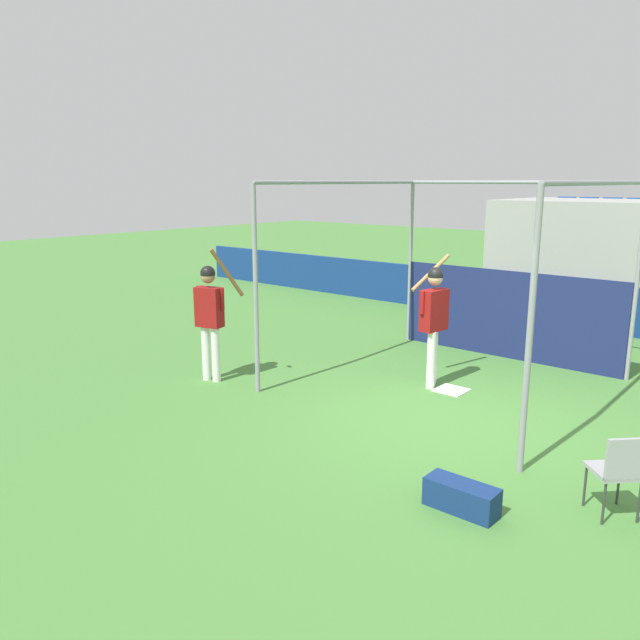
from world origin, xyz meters
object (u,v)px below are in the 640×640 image
object	(u,v)px
folding_chair	(620,467)
equipment_bag	(461,497)
player_waiting	(210,312)
player_batter	(434,314)

from	to	relation	value
folding_chair	equipment_bag	xyz separation A→B (m)	(-1.17, -0.79, -0.38)
player_waiting	folding_chair	xyz separation A→B (m)	(6.06, -0.28, -0.59)
equipment_bag	player_waiting	bearing A→B (deg)	167.69
equipment_bag	folding_chair	bearing A→B (deg)	34.10
folding_chair	equipment_bag	bearing A→B (deg)	168.51
player_waiting	folding_chair	bearing A→B (deg)	-16.99
player_batter	folding_chair	distance (m)	4.05
player_batter	player_waiting	bearing A→B (deg)	134.19
player_waiting	equipment_bag	bearing A→B (deg)	-26.68
player_batter	equipment_bag	world-z (taller)	player_batter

